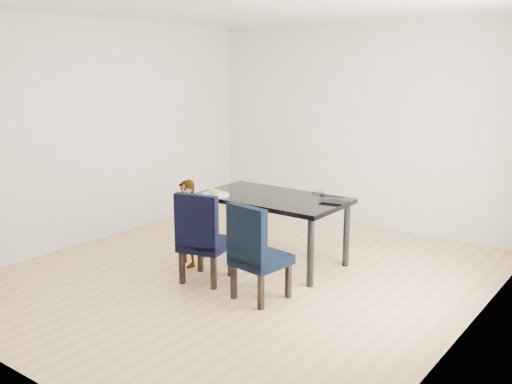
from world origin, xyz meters
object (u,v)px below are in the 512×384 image
Objects in this scene: chair_left at (206,236)px; chair_right at (261,251)px; child at (187,223)px; laptop at (335,201)px; dining_table at (272,229)px; plate at (216,195)px.

chair_right is (0.72, -0.04, -0.00)m from chair_left.
laptop is at bearing 45.01° from child.
chair_left reaches higher than chair_right.
child reaches higher than laptop.
dining_table is at bearing 127.12° from chair_right.
dining_table is 1.72× the size of chair_right.
child is at bearing 142.88° from chair_left.
chair_right is 0.98× the size of child.
laptop is at bearing 14.14° from dining_table.
dining_table is 1.68× the size of child.
dining_table is at bearing 7.39° from laptop.
chair_left is at bearing 42.15° from laptop.
laptop reaches higher than dining_table.
chair_right is 1.20m from child.
child reaches higher than dining_table.
plate is 0.95× the size of laptop.
chair_left is 0.50m from child.
chair_right reaches higher than laptop.
chair_left is 1.01× the size of chair_right.
chair_right is at bearing 73.83° from laptop.
chair_left is 3.12× the size of plate.
laptop reaches higher than plate.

